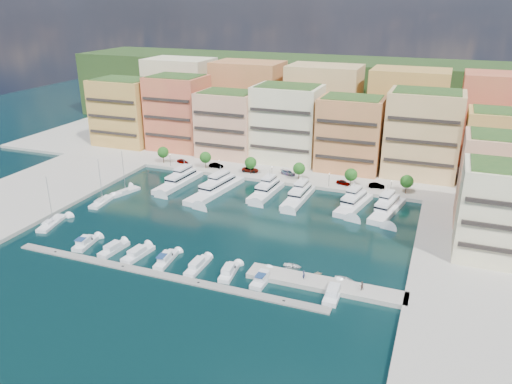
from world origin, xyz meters
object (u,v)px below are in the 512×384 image
cruiser_5 (198,266)px  lamppost_0 (170,158)px  sailboat_2 (125,192)px  cruiser_9 (333,294)px  tree_2 (251,163)px  car_5 (377,186)px  tree_4 (351,175)px  person_0 (304,275)px  yacht_2 (217,188)px  yacht_3 (267,190)px  car_0 (183,161)px  yacht_1 (180,181)px  lamppost_3 (329,178)px  tender_1 (318,273)px  car_2 (250,170)px  yacht_6 (388,208)px  cruiser_1 (85,243)px  car_3 (288,173)px  car_1 (216,165)px  tender_2 (344,280)px  lamppost_2 (272,171)px  cruiser_7 (262,279)px  cruiser_4 (166,260)px  cruiser_2 (114,249)px  person_1 (362,286)px  sailboat_0 (51,224)px  car_4 (343,182)px  tree_3 (299,169)px  tree_5 (407,181)px  yacht_4 (299,196)px  yacht_5 (354,203)px  cruiser_6 (229,272)px  sailboat_1 (102,202)px  cruiser_3 (138,254)px  lamppost_1 (219,164)px  tender_0 (293,266)px  lamppost_4 (391,185)px

cruiser_5 → lamppost_0: bearing=125.0°
sailboat_2 → cruiser_9: bearing=-24.4°
tree_2 → car_5: tree_2 is taller
tree_4 → person_0: 55.75m
yacht_2 → yacht_3: size_ratio=1.46×
car_0 → person_0: (59.29, -57.58, 0.25)m
yacht_1 → lamppost_3: bearing=15.1°
lamppost_3 → tender_1: size_ratio=2.49×
sailboat_2 → tree_2: bearing=42.3°
sailboat_2 → car_2: sailboat_2 is taller
yacht_6 → person_0: size_ratio=10.04×
cruiser_1 → car_3: bearing=64.3°
car_1 → tender_2: bearing=-134.2°
lamppost_2 → cruiser_7: size_ratio=0.55×
cruiser_4 → car_5: 69.85m
tree_2 → cruiser_7: (25.63, -58.10, -4.17)m
cruiser_4 → yacht_1: bearing=115.8°
cruiser_2 → person_1: bearing=2.6°
car_0 → person_1: (70.81, -57.49, 0.19)m
sailboat_0 → car_4: sailboat_0 is taller
cruiser_7 → tender_2: cruiser_7 is taller
tree_3 → cruiser_9: (24.21, -58.09, -4.20)m
tree_5 → yacht_4: 31.16m
yacht_5 → cruiser_6: size_ratio=2.34×
sailboat_1 → car_5: sailboat_1 is taller
tree_2 → cruiser_3: (-3.84, -58.09, -4.20)m
yacht_1 → person_0: yacht_1 is taller
yacht_1 → cruiser_2: yacht_1 is taller
sailboat_2 → cruiser_4: bearing=-44.1°
tree_2 → yacht_4: tree_2 is taller
lamppost_1 → yacht_1: size_ratio=0.20×
cruiser_5 → person_0: (22.53, 2.44, 1.42)m
lamppost_3 → tender_0: size_ratio=1.06×
lamppost_1 → cruiser_5: 59.72m
yacht_4 → sailboat_0: sailboat_0 is taller
cruiser_4 → tender_0: 27.45m
lamppost_1 → yacht_1: bearing=-123.7°
yacht_1 → tender_2: yacht_1 is taller
cruiser_2 → tree_4: bearing=53.9°
cruiser_4 → person_1: (41.77, 2.55, 1.33)m
cruiser_2 → tender_0: size_ratio=2.10×
lamppost_4 → tender_2: bearing=-93.4°
yacht_3 → yacht_4: 10.06m
tender_1 → car_1: bearing=22.8°
yacht_2 → cruiser_4: 42.95m
tree_2 → tender_0: bearing=-59.6°
cruiser_6 → car_2: bearing=107.7°
lamppost_4 → yacht_6: size_ratio=0.22×
lamppost_0 → tender_0: 75.33m
yacht_6 → car_5: 15.63m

